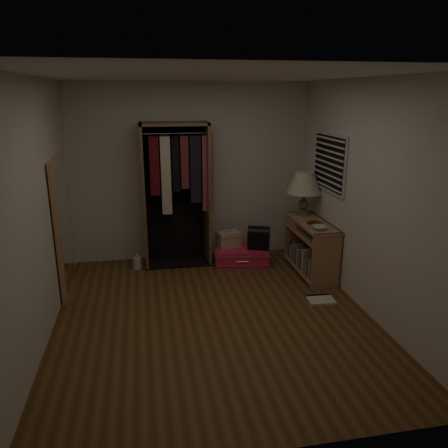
% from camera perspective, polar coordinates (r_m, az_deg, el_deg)
% --- Properties ---
extents(ground, '(4.00, 4.00, 0.00)m').
position_cam_1_polar(ground, '(5.06, -1.36, -11.98)').
color(ground, '#553518').
rests_on(ground, ground).
extents(room_walls, '(3.52, 4.02, 2.60)m').
position_cam_1_polar(room_walls, '(4.59, -0.65, 5.02)').
color(room_walls, beige).
rests_on(room_walls, ground).
extents(console_bookshelf, '(0.42, 1.12, 0.75)m').
position_cam_1_polar(console_bookshelf, '(6.21, 11.14, -2.73)').
color(console_bookshelf, '#A3724F').
rests_on(console_bookshelf, ground).
extents(open_wardrobe, '(1.01, 0.50, 2.05)m').
position_cam_1_polar(open_wardrobe, '(6.29, -5.97, 5.45)').
color(open_wardrobe, brown).
rests_on(open_wardrobe, ground).
extents(floor_mirror, '(0.06, 0.80, 1.70)m').
position_cam_1_polar(floor_mirror, '(5.70, -20.30, -0.46)').
color(floor_mirror, tan).
rests_on(floor_mirror, ground).
extents(pink_suitcase, '(0.86, 0.67, 0.24)m').
position_cam_1_polar(pink_suitcase, '(6.52, 2.24, -4.05)').
color(pink_suitcase, '#E41B48').
rests_on(pink_suitcase, ground).
extents(train_case, '(0.38, 0.30, 0.24)m').
position_cam_1_polar(train_case, '(6.48, 0.61, -1.97)').
color(train_case, tan).
rests_on(train_case, pink_suitcase).
extents(black_bag, '(0.37, 0.30, 0.34)m').
position_cam_1_polar(black_bag, '(6.40, 4.58, -1.70)').
color(black_bag, black).
rests_on(black_bag, pink_suitcase).
extents(table_lamp, '(0.59, 0.59, 0.62)m').
position_cam_1_polar(table_lamp, '(6.30, 10.47, 5.20)').
color(table_lamp, '#4A572A').
rests_on(table_lamp, console_bookshelf).
extents(brass_tray, '(0.31, 0.31, 0.01)m').
position_cam_1_polar(brass_tray, '(5.97, 11.88, 0.08)').
color(brass_tray, '#A1823E').
rests_on(brass_tray, console_bookshelf).
extents(ceramic_bowl, '(0.20, 0.20, 0.05)m').
position_cam_1_polar(ceramic_bowl, '(5.74, 12.33, -0.47)').
color(ceramic_bowl, '#A7C9A7').
rests_on(ceramic_bowl, console_bookshelf).
extents(white_jug, '(0.14, 0.14, 0.21)m').
position_cam_1_polar(white_jug, '(6.43, -11.25, -4.99)').
color(white_jug, silver).
rests_on(white_jug, ground).
extents(floor_book, '(0.33, 0.27, 0.03)m').
position_cam_1_polar(floor_book, '(5.55, 12.46, -9.55)').
color(floor_book, beige).
rests_on(floor_book, ground).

